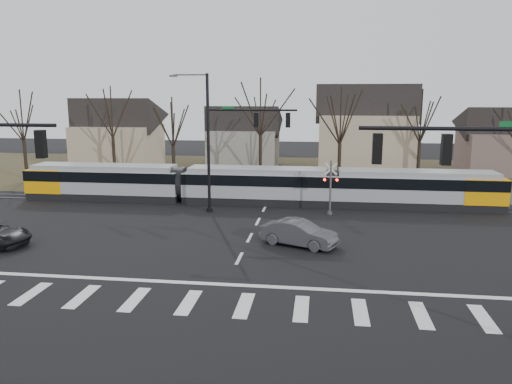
# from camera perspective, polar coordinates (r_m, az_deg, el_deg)

# --- Properties ---
(ground) EXTENTS (140.00, 140.00, 0.00)m
(ground) POSITION_cam_1_polar(r_m,az_deg,el_deg) (25.35, -2.67, -9.04)
(ground) COLOR black
(grass_verge) EXTENTS (140.00, 28.00, 0.01)m
(grass_verge) POSITION_cam_1_polar(r_m,az_deg,el_deg) (56.26, 3.04, 2.20)
(grass_verge) COLOR #38331E
(grass_verge) RESTS_ON ground
(crosswalk) EXTENTS (27.00, 2.60, 0.01)m
(crosswalk) POSITION_cam_1_polar(r_m,az_deg,el_deg) (21.70, -4.57, -12.62)
(crosswalk) COLOR silver
(crosswalk) RESTS_ON ground
(stop_line) EXTENTS (28.00, 0.35, 0.01)m
(stop_line) POSITION_cam_1_polar(r_m,az_deg,el_deg) (23.69, -3.45, -10.51)
(stop_line) COLOR silver
(stop_line) RESTS_ON ground
(lane_dashes) EXTENTS (0.18, 30.00, 0.01)m
(lane_dashes) POSITION_cam_1_polar(r_m,az_deg,el_deg) (40.59, 1.28, -1.28)
(lane_dashes) COLOR silver
(lane_dashes) RESTS_ON ground
(rail_pair) EXTENTS (90.00, 1.52, 0.06)m
(rail_pair) POSITION_cam_1_polar(r_m,az_deg,el_deg) (40.39, 1.25, -1.31)
(rail_pair) COLOR #59595E
(rail_pair) RESTS_ON ground
(tram) EXTENTS (38.39, 2.85, 2.91)m
(tram) POSITION_cam_1_polar(r_m,az_deg,el_deg) (40.40, -0.11, 0.94)
(tram) COLOR gray
(tram) RESTS_ON ground
(sedan) EXTENTS (4.80, 5.66, 1.50)m
(sedan) POSITION_cam_1_polar(r_m,az_deg,el_deg) (29.34, 4.92, -4.70)
(sedan) COLOR #45454C
(sedan) RESTS_ON ground
(signal_pole_near_right) EXTENTS (6.72, 0.44, 8.00)m
(signal_pole_near_right) POSITION_cam_1_polar(r_m,az_deg,el_deg) (18.72, 25.58, -0.97)
(signal_pole_near_right) COLOR black
(signal_pole_near_right) RESTS_ON ground
(signal_pole_far) EXTENTS (9.28, 0.44, 10.20)m
(signal_pole_far) POSITION_cam_1_polar(r_m,az_deg,el_deg) (36.65, -3.04, 6.37)
(signal_pole_far) COLOR black
(signal_pole_far) RESTS_ON ground
(rail_crossing_signal) EXTENTS (1.08, 0.36, 4.00)m
(rail_crossing_signal) POSITION_cam_1_polar(r_m,az_deg,el_deg) (36.86, 8.50, 0.30)
(rail_crossing_signal) COLOR #59595B
(rail_crossing_signal) RESTS_ON ground
(tree_row) EXTENTS (59.20, 7.20, 10.00)m
(tree_row) POSITION_cam_1_polar(r_m,az_deg,el_deg) (49.60, 4.88, 6.78)
(tree_row) COLOR black
(tree_row) RESTS_ON ground
(house_a) EXTENTS (9.72, 8.64, 8.60)m
(house_a) POSITION_cam_1_polar(r_m,az_deg,el_deg) (62.47, -15.51, 6.82)
(house_a) COLOR tan
(house_a) RESTS_ON ground
(house_b) EXTENTS (8.64, 7.56, 7.65)m
(house_b) POSITION_cam_1_polar(r_m,az_deg,el_deg) (60.31, -1.39, 6.60)
(house_b) COLOR gray
(house_b) RESTS_ON ground
(house_c) EXTENTS (10.80, 8.64, 10.10)m
(house_c) POSITION_cam_1_polar(r_m,az_deg,el_deg) (56.72, 12.36, 7.34)
(house_c) COLOR tan
(house_c) RESTS_ON ground
(house_d) EXTENTS (8.64, 7.56, 7.65)m
(house_d) POSITION_cam_1_polar(r_m,az_deg,el_deg) (61.85, 26.19, 5.58)
(house_d) COLOR brown
(house_d) RESTS_ON ground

